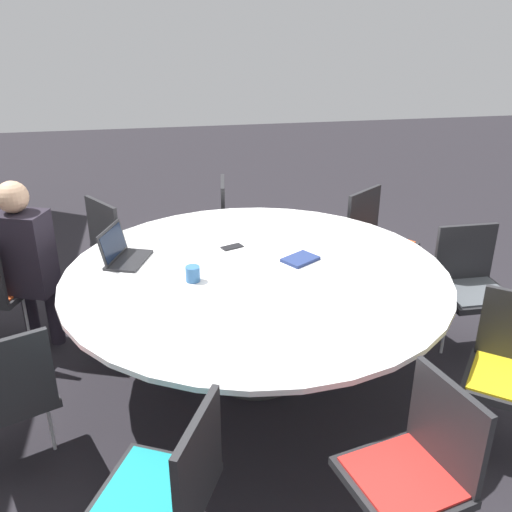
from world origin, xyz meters
The scene contains 14 objects.
ground_plane centered at (0.00, 0.00, 0.00)m, with size 16.00×16.00×0.00m, color black.
conference_table centered at (0.00, 0.00, 0.64)m, with size 2.29×2.29×0.72m.
chair_1 centered at (-0.63, 1.32, 0.50)m, with size 0.56×0.57×0.85m.
chair_2 centered at (-1.35, 0.57, 0.50)m, with size 0.58×0.57×0.85m.
chair_3 centered at (-1.41, -0.41, 0.50)m, with size 0.53×0.51×0.85m.
chair_5 centered at (0.07, -1.47, 0.50)m, with size 0.42×0.44×0.85m.
chair_6 centered at (0.94, -1.13, 0.50)m, with size 0.60×0.60×0.85m.
chair_7 centered at (1.46, -0.10, 0.50)m, with size 0.49×0.47×0.85m.
chair_8 centered at (1.18, 0.87, 0.50)m, with size 0.60×0.59×0.85m.
person_0 centered at (0.54, 1.43, 0.70)m, with size 0.34×0.41×1.20m.
laptop centered at (0.29, 0.79, 0.78)m, with size 0.38×0.32×0.21m.
spiral_notebook centered at (0.10, -0.30, 0.73)m, with size 0.24×0.26×0.02m.
coffee_cup centered at (-0.06, 0.38, 0.77)m, with size 0.08×0.08×0.09m.
cell_phone centered at (0.38, 0.09, 0.73)m, with size 0.12×0.16×0.01m.
Camera 1 is at (-3.02, 0.53, 2.20)m, focal length 40.00 mm.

